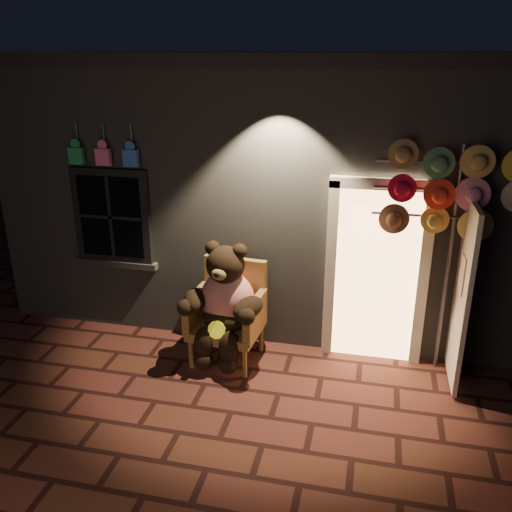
% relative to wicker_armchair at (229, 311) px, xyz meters
% --- Properties ---
extents(ground, '(60.00, 60.00, 0.00)m').
position_rel_wicker_armchair_xyz_m(ground, '(0.31, -1.09, -0.59)').
color(ground, '#572721').
rests_on(ground, ground).
extents(shop_building, '(7.30, 5.95, 3.51)m').
position_rel_wicker_armchair_xyz_m(shop_building, '(0.31, 2.90, 1.15)').
color(shop_building, slate).
rests_on(shop_building, ground).
extents(wicker_armchair, '(0.87, 0.80, 1.18)m').
position_rel_wicker_armchair_xyz_m(wicker_armchair, '(0.00, 0.00, 0.00)').
color(wicker_armchair, olive).
rests_on(wicker_armchair, ground).
extents(teddy_bear, '(1.03, 0.83, 1.42)m').
position_rel_wicker_armchair_xyz_m(teddy_bear, '(-0.01, -0.15, 0.18)').
color(teddy_bear, red).
rests_on(teddy_bear, ground).
extents(hat_rack, '(1.57, 0.22, 2.61)m').
position_rel_wicker_armchair_xyz_m(hat_rack, '(2.33, 0.19, 1.53)').
color(hat_rack, '#59595E').
rests_on(hat_rack, ground).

